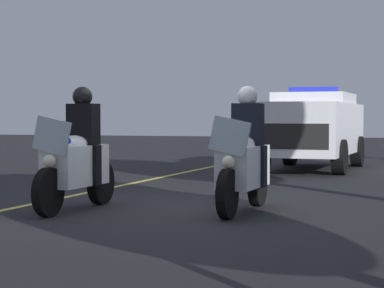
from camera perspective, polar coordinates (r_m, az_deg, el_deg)
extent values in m
plane|color=black|center=(10.39, -0.87, -5.05)|extent=(80.00, 80.00, 0.00)
cube|color=#E0D14C|center=(11.37, -11.86, -4.47)|extent=(48.00, 0.12, 0.01)
cylinder|color=black|center=(9.75, -11.00, -3.66)|extent=(0.64, 0.13, 0.64)
cylinder|color=black|center=(11.06, -7.02, -2.97)|extent=(0.64, 0.15, 0.64)
cube|color=white|center=(10.36, -8.94, -1.66)|extent=(1.21, 0.46, 0.56)
ellipsoid|color=white|center=(10.30, -9.09, -0.01)|extent=(0.57, 0.33, 0.24)
cube|color=silver|center=(9.79, -10.73, 0.64)|extent=(0.07, 0.56, 0.53)
sphere|color=#F9F4CC|center=(9.75, -10.89, -1.30)|extent=(0.17, 0.17, 0.17)
sphere|color=red|center=(9.99, -11.14, 0.26)|extent=(0.09, 0.09, 0.09)
sphere|color=#1933F2|center=(9.83, -9.54, 0.25)|extent=(0.09, 0.09, 0.09)
cube|color=black|center=(10.54, -8.36, 1.46)|extent=(0.29, 0.40, 0.60)
cube|color=black|center=(10.42, -7.53, -1.63)|extent=(0.18, 0.14, 0.56)
cube|color=black|center=(10.60, -9.45, -1.57)|extent=(0.18, 0.14, 0.56)
sphere|color=black|center=(10.53, -8.42, 3.63)|extent=(0.28, 0.28, 0.28)
cylinder|color=black|center=(9.36, 2.74, -3.86)|extent=(0.64, 0.13, 0.64)
cylinder|color=black|center=(10.80, 5.07, -3.09)|extent=(0.64, 0.15, 0.64)
cube|color=white|center=(10.04, 3.96, -1.75)|extent=(1.21, 0.46, 0.56)
ellipsoid|color=white|center=(9.97, 3.89, -0.05)|extent=(0.57, 0.33, 0.24)
cube|color=silver|center=(9.41, 2.92, 0.62)|extent=(0.07, 0.56, 0.53)
sphere|color=#F9F4CC|center=(9.37, 2.81, -1.41)|extent=(0.17, 0.17, 0.17)
sphere|color=red|center=(9.59, 2.23, 0.23)|extent=(0.09, 0.09, 0.09)
sphere|color=#1933F2|center=(9.50, 4.07, 0.21)|extent=(0.09, 0.09, 0.09)
cube|color=black|center=(10.24, 4.32, 1.46)|extent=(0.29, 0.40, 0.60)
cube|color=black|center=(10.15, 5.31, -1.72)|extent=(0.18, 0.14, 0.56)
cube|color=black|center=(10.26, 3.14, -1.67)|extent=(0.18, 0.14, 0.56)
sphere|color=silver|center=(10.22, 4.29, 3.70)|extent=(0.28, 0.28, 0.28)
cube|color=silver|center=(18.60, 9.25, 1.18)|extent=(4.93, 1.98, 1.24)
cube|color=silver|center=(18.90, 9.43, 3.32)|extent=(2.43, 1.79, 0.36)
cube|color=#2633D8|center=(18.71, 9.32, 4.13)|extent=(0.30, 1.20, 0.14)
cube|color=black|center=(16.25, 7.71, 0.58)|extent=(0.15, 1.62, 0.56)
cylinder|color=black|center=(16.94, 11.28, -1.00)|extent=(0.80, 0.29, 0.80)
cylinder|color=black|center=(17.30, 5.37, -0.91)|extent=(0.80, 0.29, 0.80)
cylinder|color=black|center=(20.01, 12.59, -0.56)|extent=(0.80, 0.29, 0.80)
cylinder|color=black|center=(20.31, 7.54, -0.49)|extent=(0.80, 0.29, 0.80)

